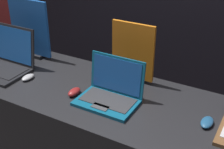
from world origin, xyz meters
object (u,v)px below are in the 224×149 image
Objects in this scene: mouse_back at (207,122)px; person_bystander at (8,33)px; laptop_front at (6,61)px; mouse_middle at (74,92)px; promo_stand_front at (30,30)px; laptop_middle at (111,92)px; mouse_front at (28,77)px; promo_stand_middle at (133,54)px.

person_bystander is at bearing 163.19° from mouse_back.
laptop_front is 0.22× the size of person_bystander.
person_bystander is (-1.34, 0.74, -0.10)m from mouse_middle.
promo_stand_front reaches higher than laptop_middle.
promo_stand_front is at bearing -30.37° from person_bystander.
laptop_front is 3.26× the size of mouse_back.
laptop_front is at bearing 176.05° from mouse_middle.
laptop_middle is 0.23m from mouse_middle.
promo_stand_middle is (0.61, 0.33, 0.17)m from mouse_front.
laptop_middle is at bearing -175.62° from mouse_back.
mouse_middle is 0.26× the size of promo_stand_middle.
promo_stand_front is at bearing 162.93° from laptop_middle.
mouse_middle is at bearing -1.26° from mouse_front.
mouse_middle is (-0.22, -0.05, -0.04)m from laptop_middle.
promo_stand_middle is at bearing 90.00° from laptop_middle.
mouse_back is (0.78, 0.10, -0.00)m from mouse_middle.
laptop_front is 0.83m from laptop_middle.
laptop_middle reaches higher than mouse_front.
mouse_front is at bearing -151.33° from promo_stand_middle.
promo_stand_middle reaches higher than laptop_middle.
person_bystander reaches higher than laptop_front.
person_bystander reaches higher than mouse_middle.
promo_stand_front is (-0.23, 0.30, 0.20)m from mouse_front.
promo_stand_front is at bearing 171.28° from mouse_back.
mouse_front is 1.21m from person_bystander.
promo_stand_middle reaches higher than mouse_front.
mouse_front is 0.89× the size of mouse_back.
mouse_back is (0.56, -0.24, -0.17)m from promo_stand_middle.
promo_stand_front is 3.91× the size of mouse_back.
laptop_middle is 3.10× the size of mouse_back.
promo_stand_front is 1.26× the size of laptop_middle.
mouse_front is 0.06× the size of person_bystander.
promo_stand_middle is (0.83, 0.03, -0.02)m from promo_stand_front.
person_bystander is (-0.96, 0.73, -0.10)m from mouse_front.
promo_stand_middle is (0.22, 0.34, 0.17)m from mouse_middle.
laptop_front is 0.93× the size of promo_stand_middle.
person_bystander is (-0.73, 0.43, -0.29)m from promo_stand_front.
promo_stand_front is at bearing -178.03° from promo_stand_middle.
laptop_front reaches higher than mouse_middle.
mouse_front is at bearing -37.32° from person_bystander.
promo_stand_middle is at bearing 156.51° from mouse_back.
promo_stand_front is 1.12× the size of promo_stand_middle.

